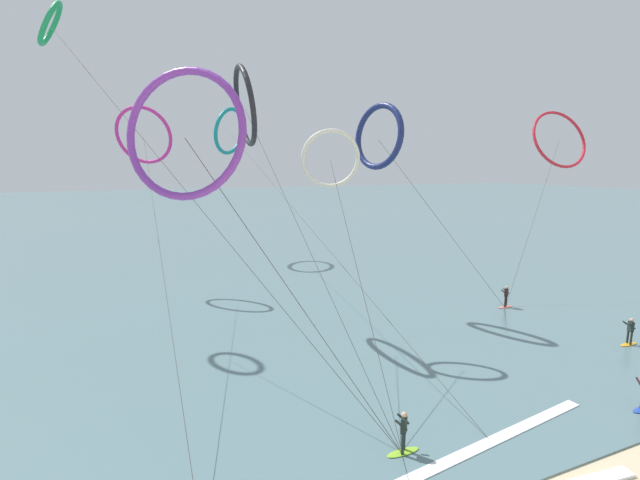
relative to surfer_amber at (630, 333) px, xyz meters
The scene contains 13 objects.
sea_water 95.22m from the surfer_amber, 100.17° to the left, with size 400.00×200.00×0.08m, color slate.
surfer_amber is the anchor object (origin of this frame).
surfer_coral 8.33m from the surfer_amber, 100.75° to the left, with size 1.40×0.69×1.70m.
surfer_lime 18.61m from the surfer_amber, 169.94° to the right, with size 1.40×0.73×1.70m.
kite_teal 41.45m from the surfer_amber, 116.14° to the left, with size 5.09×41.69×17.43m.
kite_crimson 18.10m from the surfer_amber, 59.87° to the left, with size 11.05×4.85×15.61m.
kite_charcoal 27.64m from the surfer_amber, 148.69° to the left, with size 2.82×18.30×17.16m.
kite_navy 20.10m from the surfer_amber, 134.08° to the left, with size 10.64×5.76×15.27m.
kite_violet 27.76m from the surfer_amber, behind, with size 9.19×4.30×14.07m.
kite_ivory 21.02m from the surfer_amber, 155.47° to the left, with size 3.63×11.85×12.98m.
kite_emerald 41.10m from the surfer_amber, 150.19° to the left, with size 14.36×23.10×21.34m.
kite_magenta 38.01m from the surfer_amber, 137.65° to the left, with size 5.19×31.04×15.78m.
wave_crest_mid 19.38m from the surfer_amber, 166.36° to the right, with size 19.59×0.50×0.12m, color white.
Camera 1 is at (-10.00, -3.73, 10.88)m, focal length 24.00 mm.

